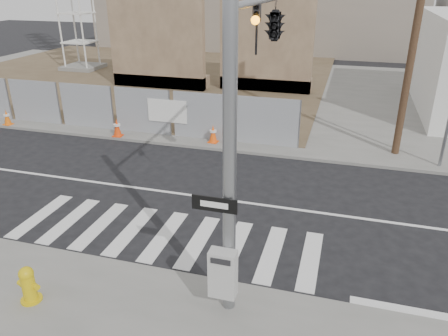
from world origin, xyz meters
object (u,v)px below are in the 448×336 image
(signal_pole, at_px, (262,63))
(fire_hydrant, at_px, (28,284))
(traffic_cone_c, at_px, (117,128))
(traffic_cone_d, at_px, (213,134))
(traffic_cone_b, at_px, (7,117))

(signal_pole, bearing_deg, fire_hydrant, -137.64)
(traffic_cone_c, distance_m, traffic_cone_d, 4.29)
(fire_hydrant, bearing_deg, traffic_cone_b, 152.92)
(traffic_cone_b, bearing_deg, traffic_cone_c, 0.00)
(signal_pole, xyz_separation_m, traffic_cone_c, (-7.59, 6.27, -4.27))
(traffic_cone_d, bearing_deg, fire_hydrant, -94.55)
(signal_pole, height_order, traffic_cone_b, signal_pole)
(traffic_cone_b, distance_m, traffic_cone_d, 10.06)
(fire_hydrant, relative_size, traffic_cone_d, 1.12)
(signal_pole, xyz_separation_m, fire_hydrant, (-4.16, -3.79, -4.24))
(traffic_cone_c, bearing_deg, traffic_cone_b, 180.00)
(traffic_cone_b, relative_size, traffic_cone_d, 0.95)
(traffic_cone_b, height_order, traffic_cone_d, traffic_cone_d)
(fire_hydrant, height_order, traffic_cone_d, fire_hydrant)
(traffic_cone_c, height_order, traffic_cone_d, traffic_cone_c)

